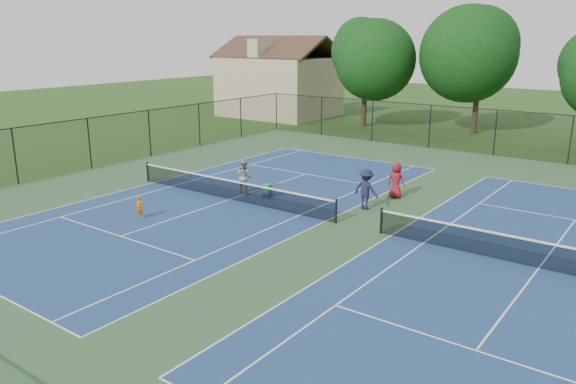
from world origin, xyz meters
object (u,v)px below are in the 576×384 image
Objects in this scene: instructor at (244,177)px; ball_hopper at (268,188)px; child_player at (139,207)px; tree_back_a at (366,55)px; tree_back_b at (481,49)px; ball_crate at (268,195)px; bystander_b at (366,189)px; bystander_c at (396,180)px; clapboard_house at (279,84)px.

instructor is 4.46× the size of ball_hopper.
child_player is at bearing -112.61° from ball_hopper.
tree_back_a is 23.71× the size of ball_hopper.
instructor is (5.81, -22.73, -5.18)m from tree_back_a.
child_player is 2.57× the size of ball_hopper.
tree_back_b is 25.98× the size of ball_hopper.
tree_back_a reaches higher than instructor.
ball_hopper is at bearing -72.31° from tree_back_a.
child_player reaches higher than ball_crate.
tree_back_a is 9.24× the size of child_player.
bystander_b reaches higher than instructor.
bystander_b is at bearing 84.05° from bystander_c.
clapboard_house is (-10.00, 1.00, -2.95)m from tree_back_a.
bystander_b is at bearing -82.78° from tree_back_b.
clapboard_house is (-19.00, -1.00, -3.50)m from tree_back_b.
bystander_c is (0.26, 2.53, -0.07)m from bystander_b.
child_player is 0.58× the size of instructor.
tree_back_a reaches higher than child_player.
bystander_c is at bearing 36.29° from ball_crate.
tree_back_b reaches higher than instructor.
bystander_b is 4.83× the size of ball_hopper.
instructor is 1.00× the size of bystander_c.
child_player is 2.84× the size of ball_crate.
tree_back_a is 25.12m from bystander_b.
ball_crate is at bearing 17.45° from bystander_b.
tree_back_b reaches higher than child_player.
child_player is 12.07m from bystander_c.
ball_hopper is (2.42, 5.82, -0.02)m from child_player.
tree_back_b is 25.58m from instructor.
bystander_c is 6.23m from ball_hopper.
bystander_c is 4.48× the size of ball_hopper.
tree_back_a is 24.02m from instructor.
ball_hopper is at bearing 36.14° from bystander_c.
tree_back_a is 0.85× the size of clapboard_house.
tree_back_a is 10.47m from clapboard_house.
tree_back_a is at bearing -167.47° from tree_back_b.
child_player is 0.57× the size of bystander_c.
clapboard_house is 5.79× the size of bystander_b.
tree_back_a is at bearing 107.69° from ball_hopper.
tree_back_a is at bearing 88.58° from child_player.
tree_back_b is 25.44m from ball_hopper.
instructor is at bearing -176.05° from ball_crate.
ball_hopper is at bearing 56.40° from child_player.
bystander_c is 6.26m from ball_crate.
clapboard_house reaches higher than child_player.
bystander_b is at bearing 13.55° from ball_crate.
tree_back_a reaches higher than ball_hopper.
child_player is 5.82m from instructor.
child_player is 6.31m from ball_crate.
bystander_b reaches higher than child_player.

